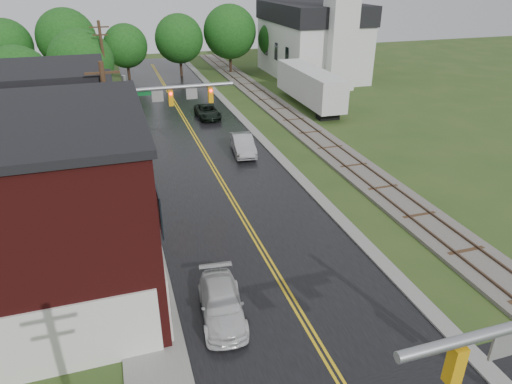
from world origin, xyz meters
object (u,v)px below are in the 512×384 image
utility_pole_c (105,67)px  pickup_white (222,304)px  traffic_signal_far (160,107)px  sedan_silver (243,145)px  tree_left_e (83,64)px  semi_trailer (310,85)px  tree_left_c (21,83)px  church (316,33)px  utility_pole_b (112,139)px  suv_dark (208,112)px

utility_pole_c → pickup_white: 33.21m
traffic_signal_far → sedan_silver: 8.02m
tree_left_e → pickup_white: tree_left_e is taller
pickup_white → semi_trailer: size_ratio=0.34×
traffic_signal_far → utility_pole_c: bearing=101.1°
utility_pole_c → tree_left_c: size_ratio=1.18×
church → semi_trailer: size_ratio=1.58×
church → traffic_signal_far: (-23.47, -26.74, -0.86)m
tree_left_e → pickup_white: size_ratio=1.88×
sedan_silver → pickup_white: 19.08m
utility_pole_c → semi_trailer: (20.30, -3.60, -2.38)m
utility_pole_b → tree_left_e: utility_pole_b is taller
semi_trailer → tree_left_c: bearing=-178.9°
traffic_signal_far → semi_trailer: (16.97, 13.40, -2.63)m
utility_pole_b → utility_pole_c: size_ratio=1.00×
tree_left_c → suv_dark: (16.15, -0.19, -3.89)m
traffic_signal_far → tree_left_c: tree_left_c is taller
church → semi_trailer: (-6.50, -13.33, -3.49)m
traffic_signal_far → semi_trailer: size_ratio=0.58×
utility_pole_c → tree_left_e: size_ratio=1.10×
traffic_signal_far → utility_pole_b: utility_pole_b is taller
utility_pole_c → suv_dark: utility_pole_c is taller
church → pickup_white: bearing=-118.6°
pickup_white → suv_dark: bearing=85.3°
utility_pole_b → tree_left_e: bearing=94.9°
tree_left_c → sedan_silver: tree_left_c is taller
church → tree_left_c: church is taller
tree_left_c → suv_dark: tree_left_c is taller
church → utility_pole_c: size_ratio=2.22×
utility_pole_c → pickup_white: bearing=-83.7°
traffic_signal_far → utility_pole_b: bearing=-123.7°
sedan_silver → church: bearing=61.6°
church → suv_dark: 23.18m
tree_left_c → sedan_silver: bearing=-32.3°
church → utility_pole_c: bearing=-160.0°
sedan_silver → pickup_white: sedan_silver is taller
tree_left_c → pickup_white: size_ratio=1.76×
suv_dark → tree_left_c: bearing=179.0°
church → tree_left_c: (-33.85, -13.84, -1.32)m
utility_pole_c → semi_trailer: 20.76m
church → sedan_silver: size_ratio=4.45×
pickup_white → tree_left_e: bearing=105.5°
traffic_signal_far → sedan_silver: bearing=19.8°
church → sedan_silver: church is taller
utility_pole_c → pickup_white: (3.59, -32.76, -4.09)m
traffic_signal_far → suv_dark: size_ratio=1.63×
tree_left_c → tree_left_e: size_ratio=0.94×
church → sedan_silver: (-17.06, -24.43, -5.09)m
tree_left_e → suv_dark: bearing=-29.1°
tree_left_e → church: bearing=15.2°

